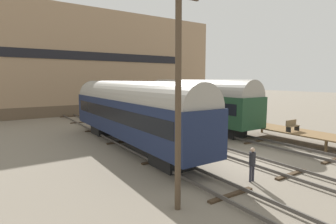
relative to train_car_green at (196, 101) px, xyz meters
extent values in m
plane|color=slate|center=(-4.64, -10.75, -2.90)|extent=(200.00, 200.00, 0.00)
cube|color=#4C4742|center=(-9.99, -10.75, -2.72)|extent=(0.08, 60.00, 0.16)
cube|color=#4C4742|center=(-8.56, -10.75, -2.72)|extent=(0.08, 60.00, 0.16)
cube|color=#3D2D1E|center=(-9.27, -13.75, -2.85)|extent=(2.60, 0.24, 0.10)
cube|color=#3D2D1E|center=(-9.27, -7.75, -2.85)|extent=(2.60, 0.24, 0.10)
cube|color=#3D2D1E|center=(-9.27, -1.75, -2.85)|extent=(2.60, 0.24, 0.10)
cube|color=#3D2D1E|center=(-9.27, 4.25, -2.85)|extent=(2.60, 0.24, 0.10)
cube|color=#3D2D1E|center=(-9.27, 10.25, -2.85)|extent=(2.60, 0.24, 0.10)
cube|color=#3D2D1E|center=(-9.27, 16.25, -2.85)|extent=(2.60, 0.24, 0.10)
cube|color=#4C4742|center=(-5.35, -10.75, -2.72)|extent=(0.08, 60.00, 0.16)
cube|color=#4C4742|center=(-3.92, -10.75, -2.72)|extent=(0.08, 60.00, 0.16)
cube|color=#3D2D1E|center=(-4.64, -13.75, -2.85)|extent=(2.60, 0.24, 0.10)
cube|color=#3D2D1E|center=(-4.64, -7.75, -2.85)|extent=(2.60, 0.24, 0.10)
cube|color=#3D2D1E|center=(-4.64, -1.75, -2.85)|extent=(2.60, 0.24, 0.10)
cube|color=#3D2D1E|center=(-4.64, 4.25, -2.85)|extent=(2.60, 0.24, 0.10)
cube|color=#3D2D1E|center=(-4.64, 10.25, -2.85)|extent=(2.60, 0.24, 0.10)
cube|color=#3D2D1E|center=(-4.64, 16.25, -2.85)|extent=(2.60, 0.24, 0.10)
cube|color=#4C4742|center=(-0.72, -10.75, -2.72)|extent=(0.08, 60.00, 0.16)
cube|color=#4C4742|center=(0.72, -10.75, -2.72)|extent=(0.08, 60.00, 0.16)
cube|color=#3D2D1E|center=(0.00, -13.75, -2.85)|extent=(2.60, 0.24, 0.10)
cube|color=#3D2D1E|center=(0.00, -7.75, -2.85)|extent=(2.60, 0.24, 0.10)
cube|color=#3D2D1E|center=(0.00, -1.75, -2.85)|extent=(2.60, 0.24, 0.10)
cube|color=#3D2D1E|center=(0.00, 4.25, -2.85)|extent=(2.60, 0.24, 0.10)
cube|color=#3D2D1E|center=(0.00, 10.25, -2.85)|extent=(2.60, 0.24, 0.10)
cube|color=#3D2D1E|center=(0.00, 16.25, -2.85)|extent=(2.60, 0.24, 0.10)
cube|color=black|center=(0.00, 4.94, -2.40)|extent=(1.80, 2.40, 1.00)
cube|color=black|center=(0.00, -4.94, -2.40)|extent=(1.80, 2.40, 1.00)
cube|color=#1E4228|center=(0.00, 0.00, -0.56)|extent=(3.09, 15.21, 2.68)
cube|color=black|center=(0.00, 0.00, -0.24)|extent=(3.13, 13.99, 0.97)
cylinder|color=gray|center=(0.00, 0.00, 0.78)|extent=(2.94, 14.91, 2.94)
cube|color=black|center=(-9.27, 2.48, -2.40)|extent=(1.80, 2.40, 1.00)
cube|color=black|center=(-9.27, -9.00, -2.40)|extent=(1.80, 2.40, 1.00)
cube|color=#192342|center=(-9.27, -3.26, -0.56)|extent=(2.88, 17.65, 2.67)
cube|color=black|center=(-9.27, -3.26, -0.24)|extent=(2.92, 16.24, 0.96)
cylinder|color=gray|center=(-9.27, -3.26, 0.77)|extent=(2.73, 17.30, 2.73)
cube|color=brown|center=(2.68, -12.58, -1.98)|extent=(2.73, 14.57, 0.10)
cylinder|color=brown|center=(1.47, -5.45, -2.46)|extent=(0.20, 0.20, 0.87)
cylinder|color=brown|center=(3.90, -5.45, -2.46)|extent=(0.20, 0.20, 0.87)
cylinder|color=brown|center=(1.47, -12.58, -2.46)|extent=(0.20, 0.20, 0.87)
cube|color=brown|center=(2.28, -9.57, -1.50)|extent=(1.40, 0.40, 0.06)
cube|color=brown|center=(2.28, -9.40, -1.24)|extent=(1.40, 0.06, 0.45)
cube|color=black|center=(1.69, -9.57, -1.73)|extent=(0.06, 0.40, 0.40)
cube|color=black|center=(2.88, -9.57, -1.73)|extent=(0.06, 0.40, 0.40)
cylinder|color=#282833|center=(-7.25, -13.14, -2.48)|extent=(0.12, 0.12, 0.84)
cylinder|color=#282833|center=(-7.05, -13.14, -2.48)|extent=(0.12, 0.12, 0.84)
cylinder|color=#232328|center=(-7.15, -13.14, -1.71)|extent=(0.32, 0.32, 0.70)
sphere|color=tan|center=(-7.15, -13.14, -1.25)|extent=(0.23, 0.23, 0.23)
cylinder|color=#473828|center=(-11.94, -13.39, 1.74)|extent=(0.24, 0.24, 9.28)
cube|color=brown|center=(-3.38, 22.18, -2.12)|extent=(39.02, 10.63, 1.55)
cube|color=#9E7F60|center=(-3.38, 22.18, 5.62)|extent=(39.02, 10.63, 13.94)
cube|color=black|center=(-3.38, 16.81, 5.62)|extent=(27.31, 0.10, 1.20)
camera|label=1|loc=(-17.72, -21.45, 2.24)|focal=28.00mm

